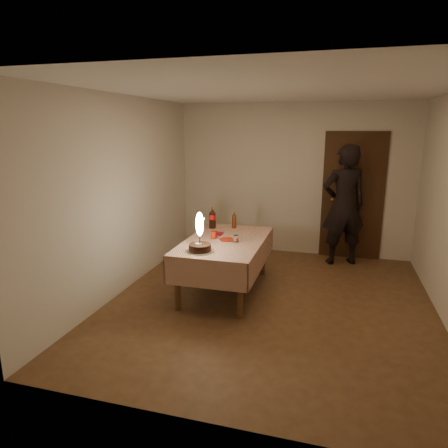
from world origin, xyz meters
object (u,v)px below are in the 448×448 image
at_px(dining_table, 225,247).
at_px(amber_bottle_left, 234,220).
at_px(clear_cup, 236,239).
at_px(photographer, 344,205).
at_px(birthday_cake, 200,242).
at_px(cola_bottle, 212,218).
at_px(red_cup, 214,235).
at_px(red_plate, 228,240).

xyz_separation_m(dining_table, amber_bottle_left, (-0.04, 0.65, 0.22)).
bearing_deg(clear_cup, photographer, 51.16).
distance_m(clear_cup, amber_bottle_left, 0.75).
distance_m(dining_table, birthday_cake, 0.63).
bearing_deg(cola_bottle, birthday_cake, -80.22).
height_order(red_cup, clear_cup, red_cup).
relative_size(birthday_cake, red_plate, 2.19).
bearing_deg(red_plate, amber_bottle_left, 97.04).
xyz_separation_m(red_plate, red_cup, (-0.20, 0.02, 0.05)).
xyz_separation_m(birthday_cake, cola_bottle, (-0.19, 1.13, 0.03)).
distance_m(birthday_cake, clear_cup, 0.61).
bearing_deg(photographer, cola_bottle, -150.47).
bearing_deg(clear_cup, red_plate, 152.76).
relative_size(dining_table, red_cup, 17.20).
bearing_deg(amber_bottle_left, clear_cup, -73.66).
relative_size(cola_bottle, photographer, 0.16).
distance_m(birthday_cake, red_cup, 0.60).
bearing_deg(cola_bottle, amber_bottle_left, 17.56).
bearing_deg(amber_bottle_left, red_cup, -100.66).
xyz_separation_m(dining_table, photographer, (1.52, 1.62, 0.35)).
height_order(red_plate, clear_cup, clear_cup).
distance_m(red_plate, amber_bottle_left, 0.67).
distance_m(dining_table, amber_bottle_left, 0.69).
xyz_separation_m(clear_cup, amber_bottle_left, (-0.21, 0.72, 0.07)).
bearing_deg(photographer, dining_table, -133.21).
bearing_deg(birthday_cake, cola_bottle, 99.78).
xyz_separation_m(birthday_cake, clear_cup, (0.32, 0.51, -0.08)).
bearing_deg(birthday_cake, red_plate, 71.47).
bearing_deg(photographer, red_plate, -132.59).
bearing_deg(amber_bottle_left, dining_table, -86.15).
relative_size(birthday_cake, amber_bottle_left, 1.89).
distance_m(dining_table, red_cup, 0.22).
bearing_deg(cola_bottle, clear_cup, -50.23).
distance_m(red_plate, clear_cup, 0.15).
bearing_deg(birthday_cake, photographer, 52.55).
bearing_deg(red_plate, photographer, 47.41).
xyz_separation_m(red_plate, photographer, (1.48, 1.61, 0.24)).
xyz_separation_m(red_cup, cola_bottle, (-0.19, 0.53, 0.10)).
height_order(cola_bottle, amber_bottle_left, cola_bottle).
xyz_separation_m(red_plate, clear_cup, (0.13, -0.07, 0.04)).
bearing_deg(red_plate, red_cup, 174.07).
relative_size(red_plate, amber_bottle_left, 0.86).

